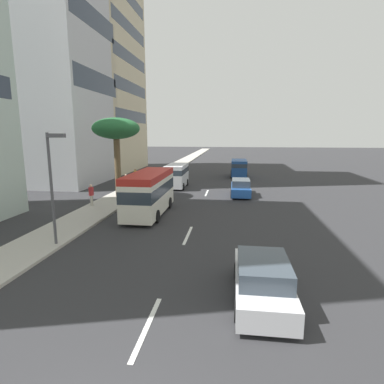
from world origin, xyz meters
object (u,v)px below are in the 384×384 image
(car_third, at_px, (262,280))
(pedestrian_mid_block, at_px, (135,176))
(pedestrian_by_tree, at_px, (91,194))
(pedestrian_near_lamp, at_px, (126,181))
(street_lamp, at_px, (53,175))
(palm_tree, at_px, (116,130))
(van_second, at_px, (177,174))
(car_fifth, at_px, (241,188))
(minibus_lead, at_px, (149,192))
(van_fourth, at_px, (239,167))

(car_third, bearing_deg, pedestrian_mid_block, 26.99)
(car_third, xyz_separation_m, pedestrian_by_tree, (12.27, 11.91, 0.35))
(pedestrian_near_lamp, distance_m, street_lamp, 15.87)
(pedestrian_mid_block, relative_size, street_lamp, 0.30)
(pedestrian_near_lamp, height_order, palm_tree, palm_tree)
(pedestrian_mid_block, bearing_deg, pedestrian_by_tree, -59.66)
(van_second, xyz_separation_m, car_fifth, (-3.56, -6.69, -0.66))
(minibus_lead, distance_m, van_fourth, 21.58)
(minibus_lead, relative_size, pedestrian_by_tree, 4.13)
(pedestrian_by_tree, bearing_deg, minibus_lead, 87.56)
(car_third, distance_m, street_lamp, 11.05)
(van_second, bearing_deg, pedestrian_near_lamp, -59.45)
(van_second, xyz_separation_m, car_third, (-22.26, -7.00, -0.67))
(minibus_lead, bearing_deg, van_second, -179.60)
(pedestrian_by_tree, bearing_deg, palm_tree, -176.81)
(van_second, xyz_separation_m, palm_tree, (-5.97, 4.21, 4.57))
(car_third, bearing_deg, pedestrian_by_tree, 44.15)
(van_fourth, relative_size, pedestrian_by_tree, 2.77)
(car_third, distance_m, palm_tree, 20.46)
(car_third, relative_size, van_fourth, 1.00)
(van_fourth, height_order, palm_tree, palm_tree)
(car_third, height_order, palm_tree, palm_tree)
(car_fifth, distance_m, street_lamp, 17.79)
(van_second, distance_m, van_fourth, 11.37)
(car_third, xyz_separation_m, street_lamp, (3.98, 9.87, 2.97))
(minibus_lead, distance_m, pedestrian_mid_block, 13.36)
(car_third, bearing_deg, van_second, 17.47)
(van_fourth, height_order, street_lamp, street_lamp)
(car_third, bearing_deg, palm_tree, 34.55)
(van_second, distance_m, car_fifth, 7.61)
(minibus_lead, height_order, van_second, minibus_lead)
(pedestrian_near_lamp, distance_m, palm_tree, 5.95)
(minibus_lead, bearing_deg, car_fifth, 139.74)
(van_second, relative_size, palm_tree, 0.70)
(van_fourth, xyz_separation_m, pedestrian_mid_block, (-8.13, 11.59, -0.23))
(pedestrian_mid_block, relative_size, pedestrian_by_tree, 0.98)
(minibus_lead, relative_size, palm_tree, 1.01)
(van_second, bearing_deg, pedestrian_mid_block, -102.00)
(pedestrian_near_lamp, bearing_deg, van_second, 40.36)
(pedestrian_mid_block, bearing_deg, van_fourth, 65.64)
(van_fourth, distance_m, pedestrian_by_tree, 22.41)
(car_fifth, relative_size, palm_tree, 0.69)
(pedestrian_near_lamp, xyz_separation_m, street_lamp, (-15.54, -1.77, 2.71))
(minibus_lead, height_order, street_lamp, street_lamp)
(palm_tree, bearing_deg, minibus_lead, -141.51)
(car_third, distance_m, van_fourth, 31.42)
(van_fourth, bearing_deg, palm_tree, 144.12)
(minibus_lead, xyz_separation_m, van_fourth, (20.52, -6.65, -0.36))
(minibus_lead, relative_size, pedestrian_near_lamp, 4.52)
(van_second, height_order, pedestrian_near_lamp, van_second)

